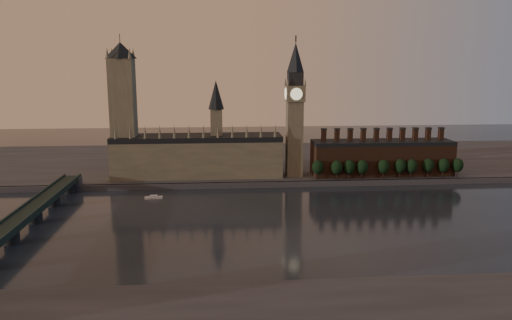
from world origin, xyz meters
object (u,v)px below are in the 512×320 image
at_px(river_boat, 154,197).
at_px(westminster_bridge, 22,221).
at_px(victoria_tower, 123,106).
at_px(big_ben, 295,108).

bearing_deg(river_boat, westminster_bridge, -136.75).
xyz_separation_m(victoria_tower, big_ben, (130.00, -5.00, -2.26)).
height_order(big_ben, river_boat, big_ben).
distance_m(big_ben, westminster_bridge, 205.83).
distance_m(victoria_tower, westminster_bridge, 133.21).
distance_m(victoria_tower, river_boat, 81.57).
height_order(victoria_tower, westminster_bridge, victoria_tower).
bearing_deg(big_ben, westminster_bridge, -145.67).
bearing_deg(big_ben, river_boat, -156.20).
bearing_deg(river_boat, big_ben, 19.63).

